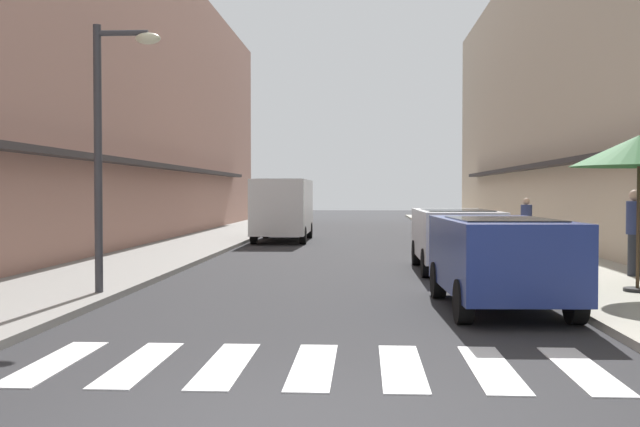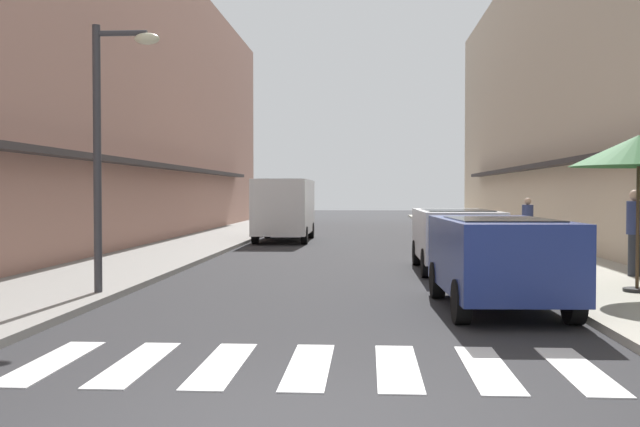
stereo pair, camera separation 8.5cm
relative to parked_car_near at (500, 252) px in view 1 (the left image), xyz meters
The scene contains 13 objects.
ground_plane 13.37m from the parked_car_near, 101.71° to the left, with size 105.90×105.90×0.00m, color #2B2B2D.
sidewalk_left 15.35m from the parked_car_near, 121.55° to the left, with size 3.11×67.39×0.12m, color gray.
sidewalk_right 13.34m from the parked_car_near, 78.72° to the left, with size 3.11×67.39×0.12m, color #ADA899.
building_row_left 19.39m from the parked_car_near, 129.84° to the left, with size 5.50×45.32×11.01m.
building_row_right 16.64m from the parked_car_near, 65.28° to the left, with size 5.50×45.32×11.50m.
crosswalk 4.96m from the parked_car_near, 123.71° to the right, with size 6.15×2.20×0.01m.
parked_car_near is the anchor object (origin of this frame).
parked_car_mid 5.93m from the parked_car_near, 90.00° to the left, with size 1.83×4.33×1.47m.
delivery_van 17.54m from the parked_car_near, 107.46° to the left, with size 2.04×5.42×2.37m.
street_lamp 6.98m from the parked_car_near, behind, with size 1.19×0.28×4.68m.
cafe_umbrella 3.52m from the parked_car_near, 29.61° to the left, with size 2.38×2.38×2.77m.
pedestrian_walking_near 5.34m from the parked_car_near, 49.04° to the left, with size 0.34×0.34×1.81m.
pedestrian_walking_far 11.60m from the parked_car_near, 76.05° to the left, with size 0.34×0.34×1.58m.
Camera 1 is at (0.54, -5.94, 1.88)m, focal length 42.44 mm.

